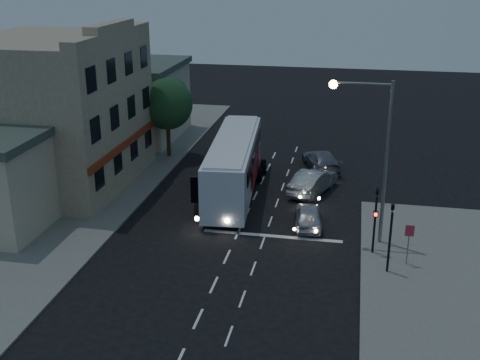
% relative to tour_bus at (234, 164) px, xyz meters
% --- Properties ---
extents(ground, '(120.00, 120.00, 0.00)m').
position_rel_tour_bus_xyz_m(ground, '(1.50, -8.15, -2.09)').
color(ground, black).
extents(sidewalk_far, '(12.00, 50.00, 0.12)m').
position_rel_tour_bus_xyz_m(sidewalk_far, '(-11.50, -0.15, -2.03)').
color(sidewalk_far, slate).
rests_on(sidewalk_far, ground).
extents(road_markings, '(8.00, 30.55, 0.01)m').
position_rel_tour_bus_xyz_m(road_markings, '(2.78, -4.85, -2.09)').
color(road_markings, silver).
rests_on(road_markings, ground).
extents(tour_bus, '(3.74, 12.81, 3.87)m').
position_rel_tour_bus_xyz_m(tour_bus, '(0.00, 0.00, 0.00)').
color(tour_bus, white).
rests_on(tour_bus, ground).
extents(car_suv, '(2.00, 4.06, 1.33)m').
position_rel_tour_bus_xyz_m(car_suv, '(5.38, -4.35, -1.43)').
color(car_suv, silver).
rests_on(car_suv, ground).
extents(car_sedan_a, '(3.18, 5.13, 1.60)m').
position_rel_tour_bus_xyz_m(car_sedan_a, '(5.21, 1.13, -1.30)').
color(car_sedan_a, '#B6B6B6').
rests_on(car_sedan_a, ground).
extents(car_sedan_b, '(3.54, 5.34, 1.44)m').
position_rel_tour_bus_xyz_m(car_sedan_b, '(5.42, 6.13, -1.37)').
color(car_sedan_b, slate).
rests_on(car_sedan_b, ground).
extents(traffic_signal_main, '(0.25, 0.35, 4.10)m').
position_rel_tour_bus_xyz_m(traffic_signal_main, '(9.10, -7.38, 0.33)').
color(traffic_signal_main, black).
rests_on(traffic_signal_main, sidewalk_near).
extents(traffic_signal_side, '(0.18, 0.15, 4.10)m').
position_rel_tour_bus_xyz_m(traffic_signal_side, '(9.80, -9.35, 0.33)').
color(traffic_signal_side, black).
rests_on(traffic_signal_side, sidewalk_near).
extents(regulatory_sign, '(0.45, 0.12, 2.20)m').
position_rel_tour_bus_xyz_m(regulatory_sign, '(10.80, -8.39, -0.50)').
color(regulatory_sign, slate).
rests_on(regulatory_sign, sidewalk_near).
extents(streetlight, '(3.32, 0.44, 9.00)m').
position_rel_tour_bus_xyz_m(streetlight, '(8.84, -5.95, 3.64)').
color(streetlight, slate).
rests_on(streetlight, sidewalk_near).
extents(main_building, '(10.12, 12.00, 11.00)m').
position_rel_tour_bus_xyz_m(main_building, '(-12.46, -0.15, 3.07)').
color(main_building, '#997C60').
rests_on(main_building, sidewalk_far).
extents(low_building_north, '(9.40, 9.40, 6.50)m').
position_rel_tour_bus_xyz_m(low_building_north, '(-12.00, 11.85, 1.30)').
color(low_building_north, beige).
rests_on(low_building_north, sidewalk_far).
extents(street_tree, '(4.00, 4.00, 6.20)m').
position_rel_tour_bus_xyz_m(street_tree, '(-6.71, 6.87, 2.40)').
color(street_tree, black).
rests_on(street_tree, sidewalk_far).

